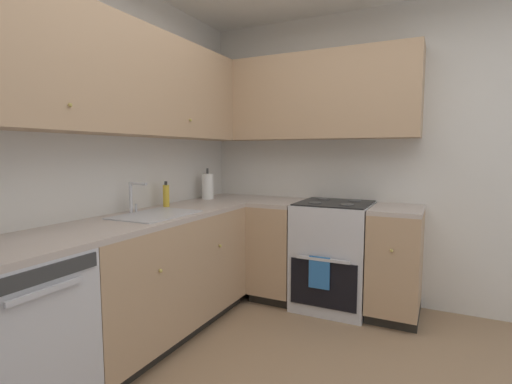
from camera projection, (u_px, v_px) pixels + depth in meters
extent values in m
cube|color=silver|center=(70.00, 161.00, 2.46)|extent=(3.78, 0.05, 2.59)
cube|color=silver|center=(383.00, 159.00, 3.39)|extent=(0.05, 3.40, 2.59)
cube|color=silver|center=(7.00, 344.00, 1.83)|extent=(0.60, 0.60, 0.88)
cube|color=#333333|center=(44.00, 274.00, 1.66)|extent=(0.55, 0.01, 0.07)
cube|color=silver|center=(47.00, 291.00, 1.66)|extent=(0.36, 0.02, 0.02)
cube|color=tan|center=(159.00, 271.00, 2.80)|extent=(1.58, 0.60, 0.79)
cube|color=black|center=(158.00, 328.00, 2.86)|extent=(1.58, 0.54, 0.09)
sphere|color=tan|center=(161.00, 271.00, 2.34)|extent=(0.02, 0.02, 0.02)
sphere|color=tan|center=(220.00, 246.00, 2.96)|extent=(0.02, 0.02, 0.02)
cube|color=#B7A89E|center=(157.00, 216.00, 2.76)|extent=(2.79, 0.60, 0.03)
cube|color=tan|center=(279.00, 246.00, 3.56)|extent=(0.60, 0.39, 0.79)
cube|color=black|center=(280.00, 291.00, 3.63)|extent=(0.54, 0.39, 0.09)
cube|color=tan|center=(396.00, 260.00, 3.11)|extent=(0.60, 0.39, 0.79)
cube|color=black|center=(394.00, 310.00, 3.18)|extent=(0.54, 0.39, 0.09)
sphere|color=tan|center=(392.00, 251.00, 2.82)|extent=(0.02, 0.02, 0.02)
cube|color=#B7A89E|center=(279.00, 202.00, 3.52)|extent=(0.60, 0.39, 0.03)
cube|color=#B7A89E|center=(397.00, 210.00, 3.07)|extent=(0.60, 0.39, 0.03)
cube|color=silver|center=(334.00, 255.00, 3.36)|extent=(0.64, 0.62, 0.91)
cube|color=black|center=(323.00, 284.00, 3.08)|extent=(0.02, 0.55, 0.38)
cube|color=silver|center=(323.00, 260.00, 3.04)|extent=(0.02, 0.43, 0.02)
cube|color=black|center=(335.00, 203.00, 3.31)|extent=(0.59, 0.60, 0.01)
cube|color=silver|center=(343.00, 192.00, 3.58)|extent=(0.03, 0.60, 0.15)
cylinder|color=#4C4C4C|center=(347.00, 205.00, 3.12)|extent=(0.11, 0.11, 0.01)
cylinder|color=#4C4C4C|center=(315.00, 203.00, 3.24)|extent=(0.11, 0.11, 0.01)
cylinder|color=#4C4C4C|center=(354.00, 201.00, 3.38)|extent=(0.11, 0.11, 0.01)
cylinder|color=#4C4C4C|center=(324.00, 199.00, 3.49)|extent=(0.11, 0.11, 0.01)
cube|color=#2D6BB2|center=(319.00, 273.00, 3.06)|extent=(0.02, 0.17, 0.26)
cube|color=tan|center=(122.00, 79.00, 2.58)|extent=(2.47, 0.32, 0.74)
sphere|color=tan|center=(70.00, 105.00, 2.04)|extent=(0.02, 0.02, 0.02)
sphere|color=tan|center=(191.00, 120.00, 3.01)|extent=(0.02, 0.02, 0.02)
cube|color=tan|center=(305.00, 98.00, 3.46)|extent=(0.32, 1.97, 0.74)
cube|color=#B7B7BC|center=(156.00, 215.00, 2.70)|extent=(0.58, 0.40, 0.01)
cube|color=gray|center=(156.00, 221.00, 2.70)|extent=(0.54, 0.36, 0.09)
cube|color=#99999E|center=(156.00, 220.00, 2.70)|extent=(0.02, 0.35, 0.06)
cylinder|color=silver|center=(131.00, 197.00, 2.79)|extent=(0.02, 0.02, 0.23)
cylinder|color=silver|center=(138.00, 184.00, 2.74)|extent=(0.02, 0.15, 0.02)
cylinder|color=silver|center=(136.00, 208.00, 2.84)|extent=(0.02, 0.02, 0.06)
cylinder|color=gold|center=(166.00, 196.00, 3.11)|extent=(0.05, 0.05, 0.18)
cylinder|color=#262626|center=(166.00, 183.00, 3.10)|extent=(0.02, 0.02, 0.03)
cylinder|color=white|center=(208.00, 186.00, 3.62)|extent=(0.11, 0.11, 0.24)
cylinder|color=#3F3F3F|center=(208.00, 184.00, 3.62)|extent=(0.02, 0.02, 0.30)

